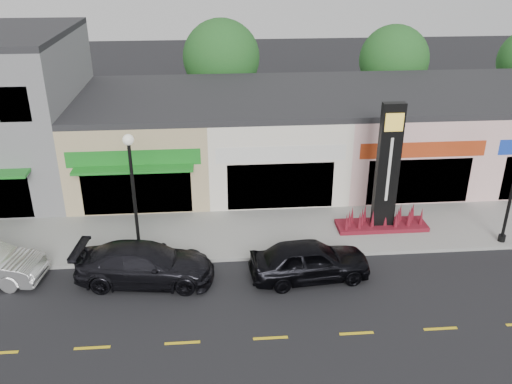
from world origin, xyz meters
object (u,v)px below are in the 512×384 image
(pylon_sign, at_px, (386,186))
(lamp_west_near, at_px, (133,185))
(car_dark_sedan, at_px, (145,264))
(car_black_sedan, at_px, (310,260))

(pylon_sign, bearing_deg, lamp_west_near, -171.23)
(lamp_west_near, relative_size, car_dark_sedan, 1.01)
(pylon_sign, bearing_deg, car_black_sedan, -137.99)
(lamp_west_near, height_order, car_black_sedan, lamp_west_near)
(lamp_west_near, relative_size, pylon_sign, 0.91)
(pylon_sign, relative_size, car_dark_sedan, 1.10)
(pylon_sign, distance_m, car_dark_sedan, 11.19)
(pylon_sign, xyz_separation_m, car_black_sedan, (-4.05, -3.65, -1.46))
(pylon_sign, xyz_separation_m, car_dark_sedan, (-10.58, -3.34, -1.49))
(lamp_west_near, height_order, pylon_sign, pylon_sign)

